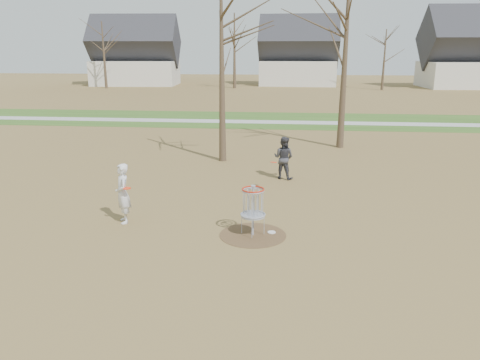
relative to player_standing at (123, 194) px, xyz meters
name	(u,v)px	position (x,y,z in m)	size (l,w,h in m)	color
ground	(253,235)	(3.75, -0.59, -0.86)	(160.00, 160.00, 0.00)	brown
green_band	(276,120)	(3.75, 20.41, -0.86)	(160.00, 8.00, 0.01)	#2D5119
footpath	(275,122)	(3.75, 19.41, -0.85)	(160.00, 1.50, 0.01)	#9E9E99
dirt_circle	(253,235)	(3.75, -0.59, -0.86)	(1.80, 1.80, 0.01)	#47331E
player_standing	(123,194)	(0.00, 0.00, 0.00)	(0.63, 0.41, 1.72)	silver
player_throwing	(284,158)	(4.48, 5.20, -0.05)	(0.79, 0.62, 1.63)	#38383D
disc_grounded	(272,232)	(4.25, -0.39, -0.84)	(0.22, 0.22, 0.02)	silver
discs_in_play	(212,173)	(2.27, 1.73, 0.20)	(4.16, 3.93, 0.10)	#FF270D
disc_golf_basket	(253,203)	(3.75, -0.59, 0.05)	(0.64, 0.64, 1.35)	#9EA3AD
bare_trees	(300,43)	(5.53, 35.20, 4.48)	(52.62, 44.98, 9.00)	#382B1E
houses_row	(316,59)	(8.07, 51.97, 2.66)	(56.51, 10.01, 7.26)	silver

